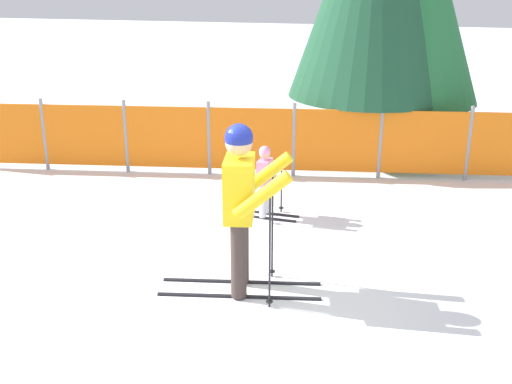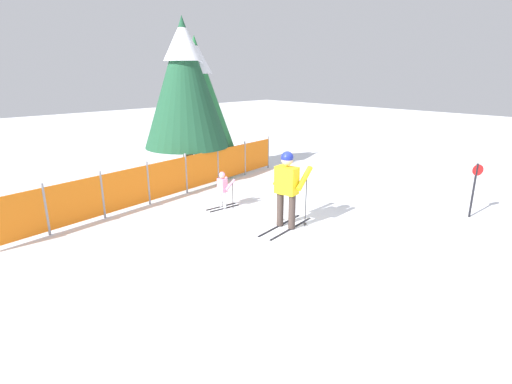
# 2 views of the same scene
# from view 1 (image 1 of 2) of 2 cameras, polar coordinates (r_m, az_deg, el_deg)

# --- Properties ---
(ground_plane) EXTENTS (60.00, 60.00, 0.00)m
(ground_plane) POSITION_cam_1_polar(r_m,az_deg,el_deg) (6.70, -3.03, -9.30)
(ground_plane) COLOR white
(skier_adult) EXTENTS (1.73, 0.83, 1.79)m
(skier_adult) POSITION_cam_1_polar(r_m,az_deg,el_deg) (6.38, -1.25, -0.21)
(skier_adult) COLOR black
(skier_adult) RESTS_ON ground_plane
(skier_child) EXTENTS (0.94, 0.50, 0.99)m
(skier_child) POSITION_cam_1_polar(r_m,az_deg,el_deg) (8.50, 0.88, 1.39)
(skier_child) COLOR black
(skier_child) RESTS_ON ground_plane
(safety_fence) EXTENTS (9.46, 1.30, 1.19)m
(safety_fence) POSITION_cam_1_polar(r_m,az_deg,el_deg) (10.22, -0.43, 4.73)
(safety_fence) COLOR gray
(safety_fence) RESTS_ON ground_plane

